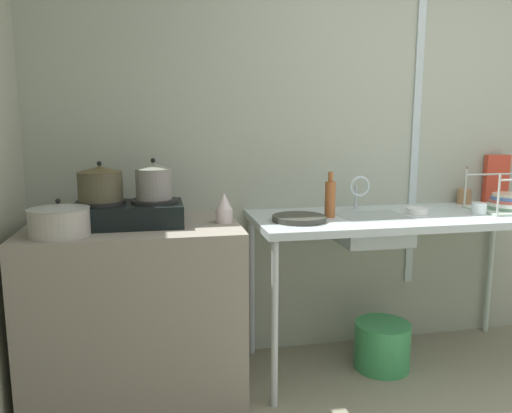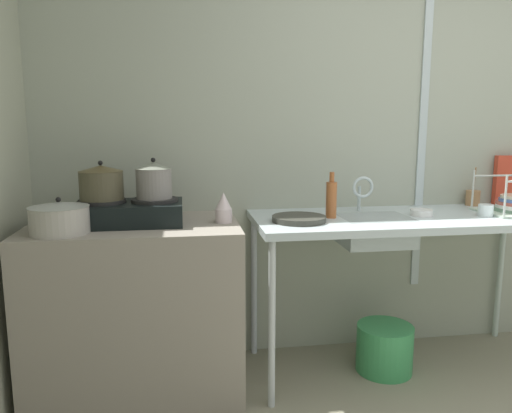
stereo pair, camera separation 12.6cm
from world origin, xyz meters
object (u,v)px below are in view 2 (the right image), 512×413
(pot_beside_stove, at_px, (59,218))
(small_bowl_on_drainboard, at_px, (421,212))
(pot_on_left_burner, at_px, (101,182))
(faucet, at_px, (362,189))
(cereal_box, at_px, (507,180))
(utensil_jar, at_px, (473,198))
(pot_on_right_burner, at_px, (154,180))
(percolator, at_px, (224,208))
(bottle_by_sink, at_px, (331,199))
(sink_basin, at_px, (374,230))
(frying_pan, at_px, (299,219))
(cup_by_rack, at_px, (486,210))
(stove, at_px, (129,212))
(bucket_on_floor, at_px, (384,348))

(pot_beside_stove, xyz_separation_m, small_bowl_on_drainboard, (1.90, 0.17, -0.06))
(pot_on_left_burner, relative_size, faucet, 1.04)
(cereal_box, bearing_deg, utensil_jar, -167.49)
(pot_on_right_burner, height_order, pot_beside_stove, pot_on_right_burner)
(percolator, bearing_deg, cereal_box, 9.93)
(utensil_jar, bearing_deg, small_bowl_on_drainboard, -150.09)
(cereal_box, bearing_deg, pot_on_left_burner, -164.96)
(bottle_by_sink, bearing_deg, sink_basin, -1.87)
(pot_on_right_burner, height_order, utensil_jar, pot_on_right_burner)
(pot_on_right_burner, xyz_separation_m, cereal_box, (2.20, 0.29, -0.07))
(pot_beside_stove, relative_size, frying_pan, 0.96)
(pot_beside_stove, relative_size, faucet, 1.30)
(cup_by_rack, distance_m, cereal_box, 0.55)
(stove, relative_size, pot_beside_stove, 1.96)
(frying_pan, bearing_deg, pot_beside_stove, -174.52)
(pot_beside_stove, relative_size, cup_by_rack, 3.41)
(stove, bearing_deg, utensil_jar, 7.42)
(sink_basin, relative_size, cup_by_rack, 4.76)
(bucket_on_floor, bearing_deg, frying_pan, -176.27)
(pot_beside_stove, xyz_separation_m, percolator, (0.78, 0.15, 0.00))
(percolator, xyz_separation_m, bottle_by_sink, (0.59, 0.04, 0.03))
(utensil_jar, bearing_deg, bottle_by_sink, -165.24)
(percolator, xyz_separation_m, utensil_jar, (1.61, 0.31, -0.03))
(faucet, bearing_deg, pot_on_left_burner, -174.29)
(faucet, xyz_separation_m, utensil_jar, (0.79, 0.13, -0.09))
(bottle_by_sink, bearing_deg, pot_beside_stove, -172.16)
(stove, xyz_separation_m, pot_beside_stove, (-0.30, -0.18, 0.01))
(pot_on_left_burner, bearing_deg, cereal_box, 6.73)
(pot_on_right_burner, height_order, bottle_by_sink, pot_on_right_burner)
(utensil_jar, relative_size, bucket_on_floor, 0.76)
(stove, bearing_deg, faucet, 6.27)
(sink_basin, distance_m, bucket_on_floor, 0.70)
(cereal_box, xyz_separation_m, bucket_on_floor, (-0.93, -0.33, -0.93))
(stove, distance_m, faucet, 1.32)
(stove, bearing_deg, small_bowl_on_drainboard, -0.40)
(pot_on_left_burner, distance_m, faucet, 1.45)
(faucet, height_order, bucket_on_floor, faucet)
(stove, height_order, pot_on_left_burner, pot_on_left_burner)
(pot_on_left_burner, bearing_deg, frying_pan, -4.04)
(stove, xyz_separation_m, pot_on_right_burner, (0.13, 0.00, 0.16))
(faucet, xyz_separation_m, cereal_box, (1.03, 0.15, 0.02))
(pot_beside_stove, bearing_deg, cereal_box, 10.23)
(bottle_by_sink, bearing_deg, utensil_jar, 14.76)
(pot_beside_stove, distance_m, small_bowl_on_drainboard, 1.91)
(pot_beside_stove, xyz_separation_m, frying_pan, (1.18, 0.11, -0.06))
(cup_by_rack, height_order, small_bowl_on_drainboard, cup_by_rack)
(frying_pan, bearing_deg, cup_by_rack, -0.38)
(cup_by_rack, xyz_separation_m, bottle_by_sink, (-0.87, 0.08, 0.07))
(small_bowl_on_drainboard, height_order, bucket_on_floor, small_bowl_on_drainboard)
(percolator, distance_m, faucet, 0.84)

